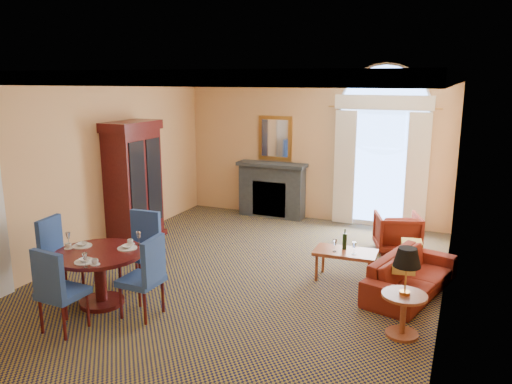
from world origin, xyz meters
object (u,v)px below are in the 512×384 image
at_px(armoire, 133,185).
at_px(sofa, 411,275).
at_px(side_table, 405,281).
at_px(dining_table, 99,266).
at_px(armchair, 397,232).
at_px(coffee_table, 345,253).

distance_m(armoire, sofa, 5.35).
xyz_separation_m(sofa, side_table, (0.05, -1.37, 0.44)).
xyz_separation_m(armoire, dining_table, (1.28, -2.54, -0.56)).
relative_size(sofa, side_table, 1.72).
bearing_deg(side_table, armchair, 99.00).
bearing_deg(coffee_table, armoire, 172.69).
relative_size(sofa, armchair, 2.45).
height_order(armchair, side_table, side_table).
relative_size(coffee_table, side_table, 0.88).
bearing_deg(sofa, coffee_table, 101.16).
bearing_deg(sofa, armoire, 100.83).
bearing_deg(coffee_table, armchair, 69.11).
bearing_deg(dining_table, armoire, 116.71).
relative_size(armoire, dining_table, 1.89).
bearing_deg(armoire, armchair, 16.06).
bearing_deg(sofa, side_table, -162.58).
relative_size(armchair, side_table, 0.70).
xyz_separation_m(armoire, side_table, (5.32, -1.78, -0.41)).
bearing_deg(side_table, armoire, 161.48).
distance_m(armoire, dining_table, 2.90).
bearing_deg(coffee_table, dining_table, -146.21).
bearing_deg(armoire, coffee_table, -4.58).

